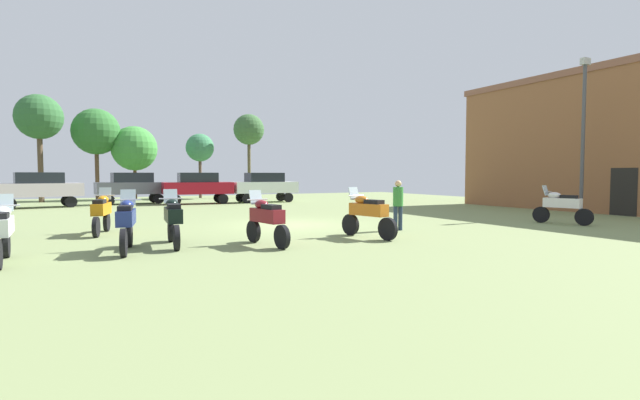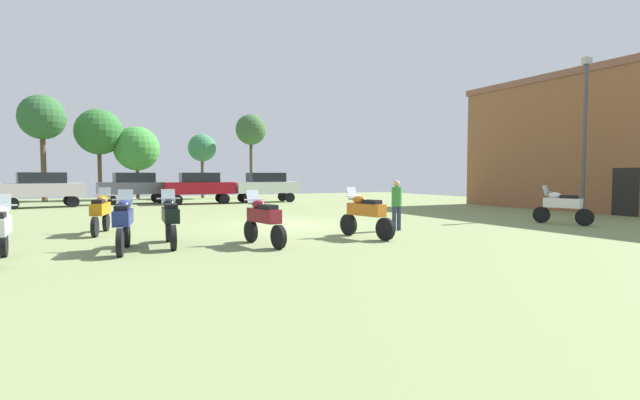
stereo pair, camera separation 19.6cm
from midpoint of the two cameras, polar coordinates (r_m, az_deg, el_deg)
The scene contains 19 objects.
ground_plane at distance 17.34m, azimuth -3.39°, elevation -3.10°, with size 44.00×52.00×0.02m.
brick_building at distance 28.90m, azimuth 32.76°, elevation 6.04°, with size 6.12×15.37×7.20m.
motorcycle_1 at distance 12.79m, azimuth -17.49°, elevation -2.14°, with size 0.62×2.27×1.47m.
motorcycle_2 at distance 12.20m, azimuth -22.58°, elevation -2.45°, with size 0.68×2.17×1.49m.
motorcycle_3 at distance 16.12m, azimuth -25.03°, elevation -1.27°, with size 0.75×2.15×1.46m.
motorcycle_7 at distance 12.33m, azimuth -6.52°, elevation -2.28°, with size 0.68×2.08×1.45m.
motorcycle_9 at distance 19.71m, azimuth 27.81°, elevation -0.58°, with size 0.81×2.10×1.46m.
motorcycle_10 at distance 13.80m, azimuth 6.01°, elevation -1.61°, with size 0.74×2.17×1.49m.
car_1 at distance 32.00m, azimuth -21.69°, elevation 1.65°, with size 4.42×2.10×2.00m.
car_2 at distance 30.67m, azimuth -30.83°, elevation 1.38°, with size 4.54×2.50×2.00m.
car_3 at distance 31.78m, azimuth -6.48°, elevation 1.84°, with size 4.34×1.89×2.00m.
car_5 at distance 30.80m, azimuth -14.41°, elevation 1.72°, with size 4.39×2.03×2.00m.
person_1 at distance 15.74m, azimuth 9.75°, elevation -0.17°, with size 0.43×0.43×1.68m.
tree_1 at distance 37.96m, azimuth -21.43°, elevation 5.89°, with size 3.35×3.35×5.53m.
tree_2 at distance 38.69m, azimuth -14.14°, elevation 6.19°, with size 2.23×2.23×5.16m.
tree_4 at distance 37.96m, azimuth -25.39°, elevation 7.54°, with size 3.35×3.35×6.69m.
tree_5 at distance 38.40m, azimuth -8.34°, elevation 8.46°, with size 2.47×2.47×6.76m.
tree_6 at distance 36.84m, azimuth -30.84°, elevation 8.63°, with size 3.00×3.00×7.25m.
lamp_post at distance 24.18m, azimuth 29.95°, elevation 7.61°, with size 0.44×0.24×7.07m.
Camera 2 is at (-6.70, -15.89, 1.89)m, focal length 26.05 mm.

